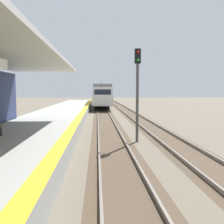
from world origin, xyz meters
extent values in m
cube|color=#999993|center=(-2.50, 16.00, 0.45)|extent=(5.00, 80.00, 0.90)
cube|color=yellow|center=(-0.25, 16.00, 0.90)|extent=(0.50, 80.00, 0.01)
cube|color=#4C3D2D|center=(1.90, 20.00, 0.00)|extent=(2.34, 120.00, 0.01)
cube|color=slate|center=(1.18, 20.00, 0.08)|extent=(0.08, 120.00, 0.15)
cube|color=slate|center=(2.62, 20.00, 0.08)|extent=(0.08, 120.00, 0.15)
cube|color=#4C3D2D|center=(5.30, 20.00, 0.00)|extent=(2.34, 120.00, 0.01)
cube|color=slate|center=(4.58, 20.00, 0.08)|extent=(0.08, 120.00, 0.15)
cube|color=slate|center=(6.02, 20.00, 0.08)|extent=(0.08, 120.00, 0.15)
cube|color=silver|center=(1.90, 45.30, 2.07)|extent=(2.90, 18.00, 2.70)
cube|color=slate|center=(1.90, 45.30, 3.64)|extent=(2.67, 18.00, 0.44)
cube|color=black|center=(1.90, 36.28, 2.48)|extent=(2.32, 0.06, 1.21)
cube|color=silver|center=(1.90, 35.50, 1.60)|extent=(2.78, 1.60, 1.49)
cube|color=black|center=(3.36, 45.30, 2.48)|extent=(0.04, 15.84, 0.86)
cylinder|color=#333333|center=(1.90, 48.90, 4.31)|extent=(0.06, 0.06, 0.90)
cube|color=black|center=(1.90, 39.45, 0.36)|extent=(2.17, 2.20, 0.72)
cube|color=black|center=(1.90, 51.15, 0.36)|extent=(2.17, 2.20, 0.72)
cylinder|color=#4C4C4C|center=(3.36, 14.93, 2.20)|extent=(0.16, 0.16, 4.40)
cube|color=black|center=(3.36, 14.93, 4.80)|extent=(0.32, 0.24, 0.80)
sphere|color=red|center=(3.36, 14.79, 5.02)|extent=(0.16, 0.16, 0.16)
sphere|color=green|center=(3.36, 14.79, 4.58)|extent=(0.16, 0.16, 0.16)
camera|label=1|loc=(1.09, 0.86, 2.89)|focal=40.57mm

